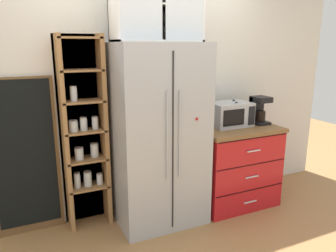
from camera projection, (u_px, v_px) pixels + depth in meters
ground_plane at (160, 219)px, 3.35m from camera, size 10.52×10.52×0.00m
wall_back_cream at (145, 92)px, 3.40m from camera, size 4.84×0.10×2.55m
refrigerator at (159, 136)px, 3.16m from camera, size 0.86×0.66×1.78m
pantry_shelf_column at (84, 133)px, 3.11m from camera, size 0.45×0.26×1.86m
counter_cabinet at (233, 164)px, 3.64m from camera, size 0.91×0.68×0.89m
microwave at (230, 114)px, 3.52m from camera, size 0.44×0.33×0.26m
coffee_maker at (259, 110)px, 3.62m from camera, size 0.17×0.20×0.31m
mug_cream at (203, 124)px, 3.42m from camera, size 0.12×0.09×0.09m
mug_navy at (233, 122)px, 3.56m from camera, size 0.11×0.08×0.08m
bottle_amber at (236, 116)px, 3.50m from camera, size 0.07×0.07×0.27m
bottle_clear at (233, 114)px, 3.54m from camera, size 0.06×0.06×0.29m
upper_cabinet at (156, 6)px, 2.91m from camera, size 0.82×0.32×0.64m
chalkboard_menu at (25, 158)px, 2.97m from camera, size 0.60×0.04×1.49m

